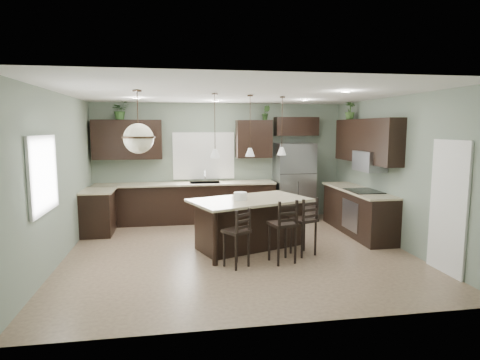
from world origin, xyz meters
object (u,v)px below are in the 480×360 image
Objects in this scene: refrigerator at (294,181)px; serving_dish at (240,196)px; plant_back_left at (120,110)px; bar_stool_left at (236,238)px; bar_stool_right at (303,226)px; bar_stool_center at (282,231)px; kitchen_island at (250,224)px.

serving_dish is at bearing -126.54° from refrigerator.
serving_dish is at bearing -46.24° from plant_back_left.
refrigerator is at bearing 24.66° from bar_stool_left.
bar_stool_right is at bearing -15.66° from bar_stool_left.
refrigerator is 2.85m from serving_dish.
bar_stool_left is (-0.21, -0.88, -0.51)m from serving_dish.
bar_stool_center reaches higher than bar_stool_left.
kitchen_island is at bearing 32.97° from bar_stool_left.
kitchen_island is 4.08m from plant_back_left.
bar_stool_left is at bearing 172.62° from bar_stool_center.
bar_stool_left is at bearing -103.47° from serving_dish.
bar_stool_left is (-1.91, -3.17, -0.44)m from refrigerator.
kitchen_island is at bearing 20.52° from serving_dish.
plant_back_left is (-2.34, 2.44, 1.62)m from serving_dish.
plant_back_left reaches higher than bar_stool_center.
refrigerator reaches higher than kitchen_island.
refrigerator is 7.71× the size of serving_dish.
refrigerator is at bearing 35.26° from kitchen_island.
kitchen_island is 0.57m from serving_dish.
plant_back_left reaches higher than serving_dish.
bar_stool_right reaches higher than kitchen_island.
bar_stool_right is (-0.65, -2.75, -0.41)m from refrigerator.
refrigerator is at bearing -2.24° from plant_back_left.
bar_stool_left is at bearing -57.39° from plant_back_left.
bar_stool_right is at bearing -52.45° from kitchen_island.
refrigerator reaches higher than bar_stool_left.
refrigerator is 0.89× the size of kitchen_island.
kitchen_island is (-1.51, -2.22, -0.46)m from refrigerator.
bar_stool_right is at bearing -23.91° from serving_dish.
serving_dish is 0.25× the size of bar_stool_left.
refrigerator is 4.38m from plant_back_left.
bar_stool_left is at bearing -133.23° from kitchen_island.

